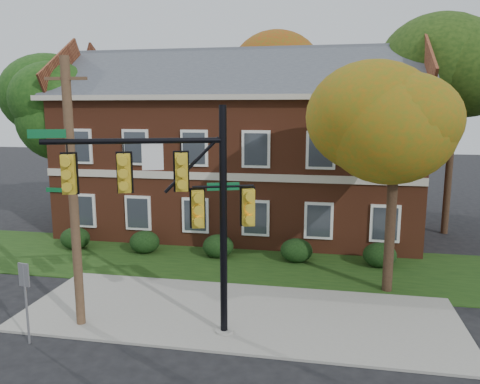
% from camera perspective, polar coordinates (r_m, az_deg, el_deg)
% --- Properties ---
extents(ground, '(120.00, 120.00, 0.00)m').
position_cam_1_polar(ground, '(14.83, -1.04, -16.36)').
color(ground, black).
rests_on(ground, ground).
extents(sidewalk, '(14.00, 5.00, 0.08)m').
position_cam_1_polar(sidewalk, '(15.70, -0.28, -14.63)').
color(sidewalk, gray).
rests_on(sidewalk, ground).
extents(grass_strip, '(30.00, 6.00, 0.04)m').
position_cam_1_polar(grass_strip, '(20.29, 2.44, -8.84)').
color(grass_strip, '#193811').
rests_on(grass_strip, ground).
extents(apartment_building, '(18.80, 8.80, 9.74)m').
position_cam_1_polar(apartment_building, '(25.44, -0.02, 6.47)').
color(apartment_building, brown).
rests_on(apartment_building, ground).
extents(hedge_far_left, '(1.40, 1.26, 1.05)m').
position_cam_1_polar(hedge_far_left, '(23.71, -19.45, -5.34)').
color(hedge_far_left, black).
rests_on(hedge_far_left, ground).
extents(hedge_left, '(1.40, 1.26, 1.05)m').
position_cam_1_polar(hedge_left, '(22.19, -11.56, -6.00)').
color(hedge_left, black).
rests_on(hedge_left, ground).
extents(hedge_center, '(1.40, 1.26, 1.05)m').
position_cam_1_polar(hedge_center, '(21.14, -2.68, -6.61)').
color(hedge_center, black).
rests_on(hedge_center, ground).
extents(hedge_right, '(1.40, 1.26, 1.05)m').
position_cam_1_polar(hedge_right, '(20.65, 6.89, -7.09)').
color(hedge_right, black).
rests_on(hedge_right, ground).
extents(hedge_far_right, '(1.40, 1.26, 1.05)m').
position_cam_1_polar(hedge_far_right, '(20.74, 16.66, -7.38)').
color(hedge_far_right, black).
rests_on(hedge_far_right, ground).
extents(tree_near_right, '(4.50, 4.25, 8.58)m').
position_cam_1_polar(tree_near_right, '(17.04, 19.44, 9.75)').
color(tree_near_right, black).
rests_on(tree_near_right, ground).
extents(tree_left_rear, '(5.40, 5.10, 8.88)m').
position_cam_1_polar(tree_left_rear, '(27.87, -20.85, 9.63)').
color(tree_left_rear, black).
rests_on(tree_left_rear, ground).
extents(tree_right_rear, '(6.30, 5.95, 10.62)m').
position_cam_1_polar(tree_right_rear, '(26.68, 25.63, 12.41)').
color(tree_right_rear, black).
rests_on(tree_right_rear, ground).
extents(tree_far_rear, '(6.84, 6.46, 11.52)m').
position_cam_1_polar(tree_far_rear, '(33.03, 4.95, 13.97)').
color(tree_far_rear, black).
rests_on(tree_far_rear, ground).
extents(traffic_signal, '(5.73, 2.16, 6.72)m').
position_cam_1_polar(traffic_signal, '(13.07, -7.32, -0.73)').
color(traffic_signal, gray).
rests_on(traffic_signal, ground).
extents(utility_pole, '(1.26, 0.28, 8.08)m').
position_cam_1_polar(utility_pole, '(14.60, -19.67, -0.40)').
color(utility_pole, '#4E3824').
rests_on(utility_pole, ground).
extents(sign_post, '(0.35, 0.10, 2.39)m').
position_cam_1_polar(sign_post, '(14.65, -24.72, -10.75)').
color(sign_post, slate).
rests_on(sign_post, ground).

